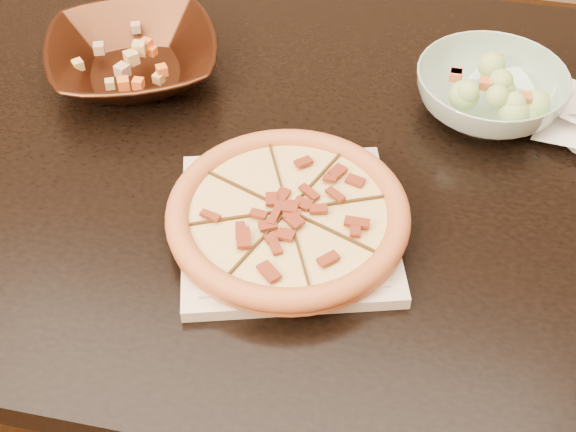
% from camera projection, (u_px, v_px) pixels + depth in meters
% --- Properties ---
extents(dining_table, '(1.50, 0.97, 0.75)m').
position_uv_depth(dining_table, '(236.00, 189.00, 1.25)').
color(dining_table, black).
rests_on(dining_table, floor).
extents(plate, '(0.34, 0.34, 0.02)m').
position_uv_depth(plate, '(288.00, 226.00, 1.05)').
color(plate, beige).
rests_on(plate, dining_table).
extents(pizza, '(0.32, 0.32, 0.03)m').
position_uv_depth(pizza, '(288.00, 214.00, 1.03)').
color(pizza, '#D67A3C').
rests_on(pizza, plate).
extents(bronze_bowl, '(0.35, 0.35, 0.07)m').
position_uv_depth(bronze_bowl, '(133.00, 58.00, 1.27)').
color(bronze_bowl, '#3C1E10').
rests_on(bronze_bowl, dining_table).
extents(mixed_dish, '(0.10, 0.13, 0.03)m').
position_uv_depth(mixed_dish, '(127.00, 33.00, 1.23)').
color(mixed_dish, tan).
rests_on(mixed_dish, bronze_bowl).
extents(salad_bowl, '(0.23, 0.23, 0.07)m').
position_uv_depth(salad_bowl, '(490.00, 92.00, 1.20)').
color(salad_bowl, '#A4C1B2').
rests_on(salad_bowl, dining_table).
extents(salad, '(0.09, 0.12, 0.04)m').
position_uv_depth(salad, '(496.00, 64.00, 1.16)').
color(salad, '#A0C271').
rests_on(salad, salad_bowl).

